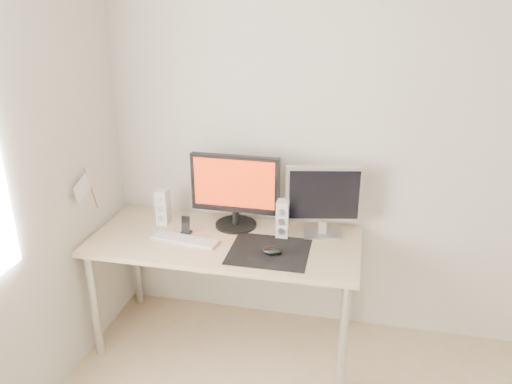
{
  "coord_description": "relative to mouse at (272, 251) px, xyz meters",
  "views": [
    {
      "loc": [
        -0.19,
        -1.18,
        2.09
      ],
      "look_at": [
        -0.76,
        1.48,
        1.01
      ],
      "focal_mm": 35.0,
      "sensor_mm": 36.0,
      "label": 1
    }
  ],
  "objects": [
    {
      "name": "wall_back",
      "position": [
        0.62,
        0.5,
        0.5
      ],
      "size": [
        3.5,
        0.0,
        3.5
      ],
      "primitive_type": "plane",
      "rotation": [
        1.57,
        0.0,
        0.0
      ],
      "color": "silver",
      "rests_on": "ground"
    },
    {
      "name": "mousepad",
      "position": [
        -0.02,
        0.03,
        -0.02
      ],
      "size": [
        0.45,
        0.4,
        0.0
      ],
      "primitive_type": "cube",
      "color": "black",
      "rests_on": "desk"
    },
    {
      "name": "mouse",
      "position": [
        0.0,
        0.0,
        0.0
      ],
      "size": [
        0.12,
        0.07,
        0.04
      ],
      "primitive_type": "ellipsoid",
      "color": "black",
      "rests_on": "mousepad"
    },
    {
      "name": "desk",
      "position": [
        -0.31,
        0.13,
        -0.1
      ],
      "size": [
        1.6,
        0.7,
        0.73
      ],
      "color": "#D1B587",
      "rests_on": "ground"
    },
    {
      "name": "main_monitor",
      "position": [
        -0.29,
        0.31,
        0.23
      ],
      "size": [
        0.55,
        0.26,
        0.47
      ],
      "color": "black",
      "rests_on": "desk"
    },
    {
      "name": "second_monitor",
      "position": [
        0.25,
        0.31,
        0.22
      ],
      "size": [
        0.45,
        0.2,
        0.43
      ],
      "color": "silver",
      "rests_on": "desk"
    },
    {
      "name": "speaker_left",
      "position": [
        -0.75,
        0.26,
        0.09
      ],
      "size": [
        0.07,
        0.09,
        0.23
      ],
      "color": "white",
      "rests_on": "desk"
    },
    {
      "name": "speaker_right",
      "position": [
        0.02,
        0.24,
        0.09
      ],
      "size": [
        0.07,
        0.09,
        0.23
      ],
      "color": "silver",
      "rests_on": "desk"
    },
    {
      "name": "keyboard",
      "position": [
        -0.53,
        0.05,
        -0.02
      ],
      "size": [
        0.43,
        0.18,
        0.02
      ],
      "color": "silver",
      "rests_on": "desk"
    },
    {
      "name": "phone_dock",
      "position": [
        -0.56,
        0.14,
        0.01
      ],
      "size": [
        0.06,
        0.06,
        0.12
      ],
      "color": "black",
      "rests_on": "desk"
    },
    {
      "name": "pennant",
      "position": [
        -1.1,
        -0.02,
        0.29
      ],
      "size": [
        0.01,
        0.23,
        0.29
      ],
      "color": "#A57F54",
      "rests_on": "wall_left"
    }
  ]
}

